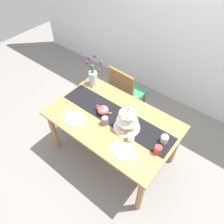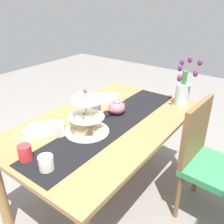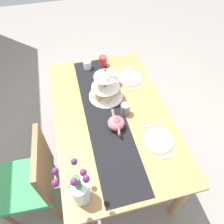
{
  "view_description": "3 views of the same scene",
  "coord_description": "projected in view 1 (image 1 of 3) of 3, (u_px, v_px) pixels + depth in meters",
  "views": [
    {
      "loc": [
        1.03,
        -1.3,
        2.6
      ],
      "look_at": [
        -0.04,
        0.03,
        0.79
      ],
      "focal_mm": 34.57,
      "sensor_mm": 36.0,
      "label": 1
    },
    {
      "loc": [
        1.24,
        0.98,
        1.56
      ],
      "look_at": [
        -0.04,
        0.04,
        0.79
      ],
      "focal_mm": 38.58,
      "sensor_mm": 36.0,
      "label": 2
    },
    {
      "loc": [
        -1.07,
        0.26,
        2.08
      ],
      "look_at": [
        -0.04,
        0.01,
        0.79
      ],
      "focal_mm": 34.07,
      "sensor_mm": 36.0,
      "label": 3
    }
  ],
  "objects": [
    {
      "name": "tulip_vase",
      "position": [
        93.0,
        76.0,
        2.85
      ],
      "size": [
        0.2,
        0.19,
        0.41
      ],
      "color": "silver",
      "rests_on": "dining_table"
    },
    {
      "name": "dining_table",
      "position": [
        113.0,
        125.0,
        2.58
      ],
      "size": [
        1.51,
        0.93,
        0.72
      ],
      "color": "#A37747",
      "rests_on": "ground_plane"
    },
    {
      "name": "ground_plane",
      "position": [
        113.0,
        153.0,
        3.03
      ],
      "size": [
        8.0,
        8.0,
        0.0
      ],
      "primitive_type": "plane",
      "color": "gray"
    },
    {
      "name": "mug_grey",
      "position": [
        105.0,
        121.0,
        2.42
      ],
      "size": [
        0.08,
        0.08,
        0.09
      ],
      "primitive_type": "cylinder",
      "color": "slate",
      "rests_on": "table_runner"
    },
    {
      "name": "chair_left",
      "position": [
        126.0,
        91.0,
        3.17
      ],
      "size": [
        0.44,
        0.44,
        0.91
      ],
      "color": "brown",
      "rests_on": "ground_plane"
    },
    {
      "name": "fork_left",
      "position": [
        67.0,
        113.0,
        2.56
      ],
      "size": [
        0.02,
        0.15,
        0.01
      ],
      "primitive_type": "cube",
      "rotation": [
        0.0,
        0.0,
        0.02
      ],
      "color": "silver",
      "rests_on": "dining_table"
    },
    {
      "name": "teapot",
      "position": [
        103.0,
        110.0,
        2.52
      ],
      "size": [
        0.24,
        0.13,
        0.14
      ],
      "color": "#D66B75",
      "rests_on": "table_runner"
    },
    {
      "name": "dinner_plate_right",
      "position": [
        125.0,
        152.0,
        2.19
      ],
      "size": [
        0.23,
        0.23,
        0.01
      ],
      "primitive_type": "cylinder",
      "color": "white",
      "rests_on": "dining_table"
    },
    {
      "name": "knife_right",
      "position": [
        136.0,
        160.0,
        2.13
      ],
      "size": [
        0.02,
        0.17,
        0.01
      ],
      "primitive_type": "cube",
      "rotation": [
        0.0,
        0.0,
        0.06
      ],
      "color": "silver",
      "rests_on": "dining_table"
    },
    {
      "name": "cream_jug",
      "position": [
        164.0,
        139.0,
        2.25
      ],
      "size": [
        0.08,
        0.08,
        0.08
      ],
      "primitive_type": "cylinder",
      "color": "white",
      "rests_on": "dining_table"
    },
    {
      "name": "mug_white_text",
      "position": [
        131.0,
        138.0,
        2.26
      ],
      "size": [
        0.08,
        0.08,
        0.09
      ],
      "primitive_type": "cylinder",
      "color": "white",
      "rests_on": "dining_table"
    },
    {
      "name": "tiered_cake_stand",
      "position": [
        127.0,
        122.0,
        2.35
      ],
      "size": [
        0.3,
        0.3,
        0.3
      ],
      "color": "beige",
      "rests_on": "table_runner"
    },
    {
      "name": "dinner_plate_left",
      "position": [
        75.0,
        119.0,
        2.5
      ],
      "size": [
        0.23,
        0.23,
        0.01
      ],
      "primitive_type": "cylinder",
      "color": "white",
      "rests_on": "dining_table"
    },
    {
      "name": "room_wall_rear",
      "position": [
        185.0,
        23.0,
        2.92
      ],
      "size": [
        6.0,
        0.08,
        2.6
      ],
      "primitive_type": "cube",
      "color": "silver",
      "rests_on": "ground_plane"
    },
    {
      "name": "fork_right",
      "position": [
        113.0,
        144.0,
        2.26
      ],
      "size": [
        0.03,
        0.15,
        0.01
      ],
      "primitive_type": "cube",
      "rotation": [
        0.0,
        0.0,
        0.1
      ],
      "color": "silver",
      "rests_on": "dining_table"
    },
    {
      "name": "knife_left",
      "position": [
        84.0,
        125.0,
        2.44
      ],
      "size": [
        0.02,
        0.17,
        0.01
      ],
      "primitive_type": "cube",
      "rotation": [
        0.0,
        0.0,
        0.01
      ],
      "color": "silver",
      "rests_on": "dining_table"
    },
    {
      "name": "mug_orange",
      "position": [
        158.0,
        150.0,
        2.16
      ],
      "size": [
        0.08,
        0.08,
        0.09
      ],
      "primitive_type": "cylinder",
      "color": "red",
      "rests_on": "dining_table"
    },
    {
      "name": "table_runner",
      "position": [
        116.0,
        116.0,
        2.53
      ],
      "size": [
        1.45,
        0.32,
        0.0
      ],
      "primitive_type": "cube",
      "color": "black",
      "rests_on": "dining_table"
    }
  ]
}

